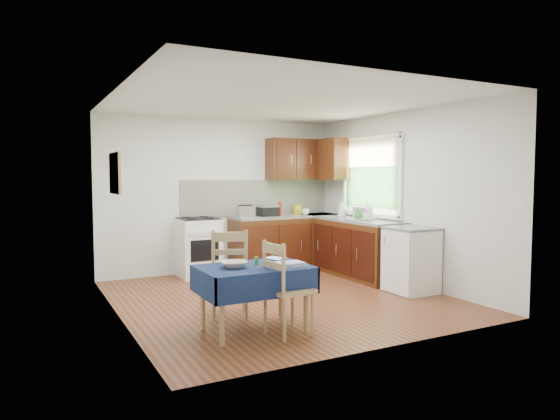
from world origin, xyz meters
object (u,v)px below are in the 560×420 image
dining_table (254,276)px  toaster (245,212)px  chair_far (229,270)px  chair_near (285,285)px  sandwich_press (268,211)px  kettle (368,213)px  dish_rack (361,218)px

dining_table → toaster: toaster is taller
chair_far → chair_near: chair_far is taller
toaster → sandwich_press: size_ratio=0.86×
dining_table → sandwich_press: 3.32m
sandwich_press → kettle: kettle is taller
dish_rack → chair_far: bearing=-177.4°
chair_far → dish_rack: 2.76m
toaster → chair_far: bearing=-120.3°
sandwich_press → kettle: size_ratio=1.22×
sandwich_press → kettle: bearing=-48.3°
toaster → dining_table: bearing=-114.6°
kettle → chair_near: bearing=-143.4°
chair_far → toaster: (1.17, 2.22, 0.47)m
dining_table → chair_near: chair_near is taller
dish_rack → sandwich_press: bearing=107.0°
sandwich_press → kettle: (1.00, -1.40, 0.02)m
toaster → dish_rack: 1.84m
chair_near → kettle: bearing=-59.8°
sandwich_press → toaster: bearing=-164.1°
dining_table → chair_near: 0.34m
chair_near → kettle: kettle is taller
toaster → kettle: size_ratio=1.05×
dish_rack → kettle: size_ratio=1.67×
dining_table → kettle: kettle is taller
chair_far → toaster: bearing=-98.0°
dining_table → sandwich_press: bearing=77.0°
chair_far → sandwich_press: sandwich_press is taller
chair_near → toaster: bearing=-23.2°
toaster → sandwich_press: 0.44m
dining_table → chair_far: size_ratio=1.12×
dish_rack → toaster: bearing=119.5°
toaster → kettle: kettle is taller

